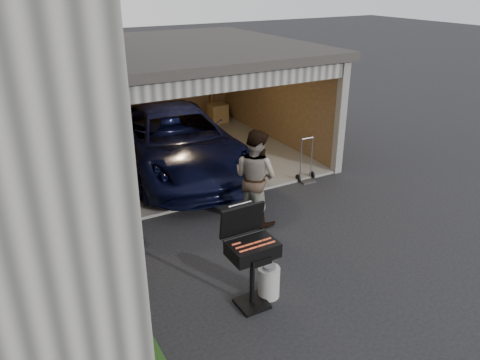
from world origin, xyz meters
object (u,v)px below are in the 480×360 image
object	(u,v)px
woman	(117,252)
propane_tank	(269,282)
plywood_panel	(136,339)
hand_truck	(307,173)
bbq_grill	(251,252)
man	(255,177)
minivan	(176,143)

from	to	relation	value
woman	propane_tank	xyz separation A→B (m)	(1.94, -1.03, -0.57)
plywood_panel	hand_truck	bearing A→B (deg)	34.96
bbq_grill	plywood_panel	distance (m)	1.94
man	plywood_panel	size ratio (longest dim) A/B	1.80
bbq_grill	propane_tank	world-z (taller)	bbq_grill
bbq_grill	plywood_panel	size ratio (longest dim) A/B	1.45
minivan	plywood_panel	size ratio (longest dim) A/B	5.21
woman	bbq_grill	bearing A→B (deg)	64.63
propane_tank	hand_truck	bearing A→B (deg)	45.96
minivan	man	size ratio (longest dim) A/B	2.90
bbq_grill	woman	bearing A→B (deg)	146.77
plywood_panel	bbq_grill	bearing A→B (deg)	13.86
minivan	man	xyz separation A→B (m)	(0.38, -3.04, 0.18)
propane_tank	bbq_grill	bearing A→B (deg)	-175.35
plywood_panel	minivan	bearing A→B (deg)	63.35
woman	plywood_panel	distance (m)	1.56
hand_truck	plywood_panel	bearing A→B (deg)	-142.55
bbq_grill	plywood_panel	bearing A→B (deg)	-166.14
man	bbq_grill	world-z (taller)	man
bbq_grill	hand_truck	xyz separation A→B (m)	(3.43, 3.23, -0.69)
man	minivan	bearing A→B (deg)	-15.26
woman	hand_truck	size ratio (longest dim) A/B	1.53
plywood_panel	propane_tank	bearing A→B (deg)	12.51
propane_tank	hand_truck	distance (m)	4.46
woman	plywood_panel	xyz separation A→B (m)	(-0.24, -1.51, -0.30)
man	hand_truck	world-z (taller)	man
woman	hand_truck	bearing A→B (deg)	121.27
minivan	plywood_panel	distance (m)	6.34
woman	man	world-z (taller)	man
man	woman	bearing A→B (deg)	88.10
man	hand_truck	size ratio (longest dim) A/B	1.76
man	bbq_grill	bearing A→B (deg)	125.31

